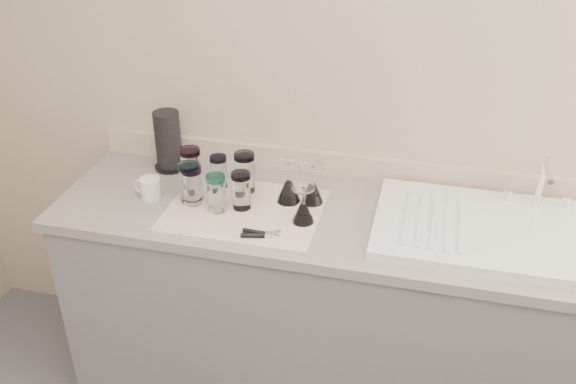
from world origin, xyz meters
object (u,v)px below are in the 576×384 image
(can_opener, at_px, (261,234))
(goblet_back_right, at_px, (312,190))
(tumbler_cyan, at_px, (219,172))
(tumbler_teal, at_px, (191,168))
(tumbler_extra, at_px, (190,182))
(tumbler_magenta, at_px, (193,185))
(goblet_front_right, at_px, (303,210))
(sink_unit, at_px, (497,231))
(tumbler_purple, at_px, (245,172))
(tumbler_blue, at_px, (216,193))
(white_mug, at_px, (150,188))
(tumbler_lavender, at_px, (241,190))
(goblet_back_left, at_px, (289,188))
(paper_towel_roll, at_px, (168,141))

(can_opener, bearing_deg, goblet_back_right, 65.97)
(tumbler_cyan, distance_m, can_opener, 0.39)
(tumbler_teal, relative_size, tumbler_extra, 1.03)
(tumbler_magenta, bearing_deg, goblet_front_right, -3.87)
(sink_unit, bearing_deg, tumbler_purple, 175.35)
(tumbler_cyan, distance_m, goblet_front_right, 0.40)
(tumbler_teal, bearing_deg, goblet_front_right, -16.97)
(tumbler_teal, xyz_separation_m, can_opener, (0.35, -0.27, -0.07))
(tumbler_blue, bearing_deg, white_mug, 172.61)
(tumbler_lavender, relative_size, tumbler_extra, 0.92)
(tumbler_cyan, xyz_separation_m, can_opener, (0.25, -0.29, -0.06))
(goblet_back_left, bearing_deg, goblet_front_right, -56.26)
(tumbler_teal, relative_size, paper_towel_roll, 0.65)
(goblet_back_left, height_order, white_mug, goblet_back_left)
(tumbler_magenta, distance_m, white_mug, 0.18)
(goblet_front_right, height_order, paper_towel_roll, paper_towel_roll)
(tumbler_purple, distance_m, tumbler_magenta, 0.20)
(tumbler_blue, distance_m, tumbler_extra, 0.12)
(tumbler_extra, relative_size, paper_towel_roll, 0.62)
(sink_unit, bearing_deg, goblet_back_left, 176.90)
(tumbler_blue, bearing_deg, paper_towel_roll, 137.15)
(tumbler_lavender, bearing_deg, tumbler_purple, 101.31)
(white_mug, bearing_deg, goblet_back_left, 9.82)
(tumbler_blue, xyz_separation_m, paper_towel_roll, (-0.30, 0.28, 0.04))
(sink_unit, xyz_separation_m, tumbler_blue, (-0.97, -0.08, 0.06))
(tumbler_magenta, height_order, goblet_front_right, tumbler_magenta)
(tumbler_teal, height_order, tumbler_purple, tumbler_teal)
(goblet_front_right, bearing_deg, tumbler_cyan, 155.95)
(goblet_back_left, distance_m, goblet_back_right, 0.09)
(can_opener, xyz_separation_m, paper_towel_roll, (-0.50, 0.40, 0.10))
(tumbler_purple, relative_size, tumbler_magenta, 1.07)
(tumbler_cyan, bearing_deg, goblet_back_left, -7.76)
(tumbler_teal, relative_size, white_mug, 1.41)
(tumbler_cyan, xyz_separation_m, white_mug, (-0.23, -0.13, -0.03))
(tumbler_teal, height_order, goblet_back_right, tumbler_teal)
(goblet_back_right, relative_size, white_mug, 1.34)
(tumbler_teal, relative_size, tumbler_cyan, 1.22)
(can_opener, bearing_deg, tumbler_blue, 147.78)
(tumbler_lavender, relative_size, paper_towel_roll, 0.58)
(tumbler_teal, distance_m, tumbler_purple, 0.21)
(tumbler_blue, distance_m, goblet_back_right, 0.35)
(sink_unit, relative_size, tumbler_lavender, 5.87)
(tumbler_cyan, height_order, goblet_back_right, goblet_back_right)
(tumbler_teal, bearing_deg, goblet_back_right, -0.55)
(tumbler_purple, height_order, paper_towel_roll, paper_towel_roll)
(tumbler_extra, xyz_separation_m, can_opener, (0.32, -0.16, -0.07))
(tumbler_cyan, xyz_separation_m, goblet_front_right, (0.36, -0.16, -0.02))
(tumbler_teal, distance_m, goblet_front_right, 0.49)
(tumbler_blue, height_order, goblet_back_left, goblet_back_left)
(goblet_back_left, height_order, can_opener, goblet_back_left)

